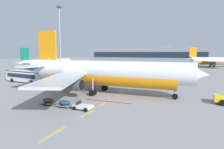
% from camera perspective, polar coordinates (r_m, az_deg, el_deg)
% --- Properties ---
extents(apron_paint_markings, '(8.00, 95.04, 0.01)m').
position_cam_1_polar(apron_paint_markings, '(45.17, 6.37, -3.28)').
color(apron_paint_markings, yellow).
rests_on(apron_paint_markings, ground).
extents(airliner_foreground, '(34.66, 34.63, 12.20)m').
position_cam_1_polar(airliner_foreground, '(35.99, -1.86, 0.54)').
color(airliner_foreground, silver).
rests_on(airliner_foreground, ground).
extents(airliner_mid_left, '(26.15, 26.66, 9.37)m').
position_cam_1_polar(airliner_mid_left, '(85.37, -18.51, 3.18)').
color(airliner_mid_left, white).
rests_on(airliner_mid_left, ground).
extents(airliner_far_center, '(27.97, 26.96, 10.04)m').
position_cam_1_polar(airliner_far_center, '(111.90, 28.13, 3.61)').
color(airliner_far_center, silver).
rests_on(airliner_far_center, ground).
extents(apron_shuttle_bus, '(12.28, 4.35, 3.00)m').
position_cam_1_polar(apron_shuttle_bus, '(54.08, -24.30, -0.32)').
color(apron_shuttle_bus, silver).
rests_on(apron_shuttle_bus, ground).
extents(catering_truck, '(7.29, 5.47, 3.14)m').
position_cam_1_polar(catering_truck, '(66.14, -18.82, 1.02)').
color(catering_truck, black).
rests_on(catering_truck, ground).
extents(baggage_train, '(8.66, 1.99, 1.14)m').
position_cam_1_polar(baggage_train, '(28.53, -13.87, -8.32)').
color(baggage_train, silver).
rests_on(baggage_train, ground).
extents(apron_light_mast_near, '(1.80, 1.80, 26.95)m').
position_cam_1_polar(apron_light_mast_near, '(87.47, -15.22, 12.27)').
color(apron_light_mast_near, slate).
rests_on(apron_light_mast_near, ground).
extents(terminal_satellite, '(84.09, 25.74, 12.21)m').
position_cam_1_polar(terminal_satellite, '(145.47, 10.87, 5.64)').
color(terminal_satellite, gray).
rests_on(terminal_satellite, ground).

